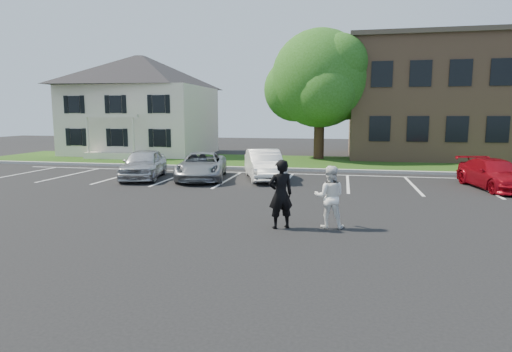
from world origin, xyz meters
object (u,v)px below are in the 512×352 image
at_px(house, 142,105).
at_px(car_red_compact, 495,174).
at_px(car_white_sedan, 264,165).
at_px(car_silver_minivan, 202,166).
at_px(tree, 321,81).
at_px(car_silver_west, 144,164).
at_px(man_black_suit, 281,194).
at_px(man_white_shirt, 330,197).
at_px(office_building, 511,99).

xyz_separation_m(house, car_red_compact, (21.78, -12.13, -3.21)).
bearing_deg(car_white_sedan, car_silver_minivan, 173.01).
relative_size(car_white_sedan, car_red_compact, 1.01).
xyz_separation_m(tree, car_silver_minivan, (-5.05, -10.50, -4.70)).
distance_m(car_silver_west, car_red_compact, 15.69).
bearing_deg(car_red_compact, car_silver_west, 169.93).
distance_m(tree, man_black_suit, 19.15).
height_order(house, car_red_compact, house).
relative_size(car_silver_west, car_red_compact, 1.00).
bearing_deg(car_silver_west, man_black_suit, -57.88).
xyz_separation_m(tree, car_white_sedan, (-2.12, -9.89, -4.64)).
distance_m(car_silver_west, car_silver_minivan, 2.85).
height_order(house, car_silver_west, house).
xyz_separation_m(man_black_suit, man_white_shirt, (1.30, 0.35, -0.09)).
relative_size(house, car_silver_west, 2.44).
height_order(tree, car_white_sedan, tree).
bearing_deg(car_white_sedan, man_white_shirt, -86.93).
bearing_deg(man_white_shirt, car_white_sedan, -69.52).
bearing_deg(office_building, car_white_sedan, -138.42).
relative_size(man_black_suit, car_white_sedan, 0.44).
bearing_deg(man_white_shirt, car_silver_minivan, -52.37).
xyz_separation_m(car_white_sedan, car_red_compact, (9.92, -0.72, -0.09)).
xyz_separation_m(house, tree, (13.98, -1.52, 1.52)).
xyz_separation_m(tree, man_white_shirt, (1.24, -18.29, -4.49)).
bearing_deg(man_black_suit, car_silver_minivan, -85.85).
distance_m(office_building, car_silver_minivan, 23.15).
xyz_separation_m(house, car_silver_minivan, (8.92, -12.02, -3.18)).
bearing_deg(tree, car_silver_minivan, -115.71).
distance_m(car_silver_minivan, car_red_compact, 12.85).
bearing_deg(car_silver_minivan, car_red_compact, -12.71).
distance_m(office_building, car_white_sedan, 20.53).
xyz_separation_m(car_silver_west, car_red_compact, (15.69, 0.21, -0.10)).
bearing_deg(car_white_sedan, man_black_suit, -95.46).
relative_size(man_black_suit, car_silver_west, 0.45).
height_order(tree, car_silver_west, tree).
relative_size(tree, car_red_compact, 2.07).
bearing_deg(house, office_building, 4.28).
height_order(tree, car_silver_minivan, tree).
distance_m(man_black_suit, man_white_shirt, 1.35).
height_order(house, tree, tree).
distance_m(tree, car_silver_west, 14.17).
xyz_separation_m(tree, car_red_compact, (7.80, -10.61, -4.73)).
distance_m(house, car_silver_minivan, 15.30).
xyz_separation_m(tree, man_black_suit, (-0.06, -18.63, -4.40)).
bearing_deg(man_white_shirt, house, -53.77).
height_order(office_building, tree, tree).
bearing_deg(office_building, car_red_compact, -110.25).
xyz_separation_m(man_white_shirt, car_white_sedan, (-3.36, 8.40, -0.15)).
relative_size(house, car_white_sedan, 2.40).
relative_size(office_building, tree, 2.55).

